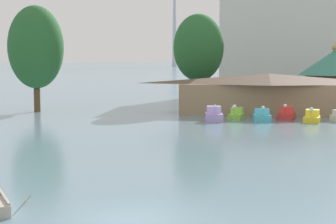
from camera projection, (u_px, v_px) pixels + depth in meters
ground_plane at (131, 221)px, 20.78m from camera, size 2000.00×2000.00×0.00m
pedal_boat_lavender at (214, 115)px, 53.94m from camera, size 1.88×2.43×1.74m
pedal_boat_lime at (237, 114)px, 55.83m from camera, size 1.90×2.57×1.57m
pedal_boat_cyan at (262, 116)px, 53.95m from camera, size 1.79×2.29×1.62m
pedal_boat_red at (286, 114)px, 55.31m from camera, size 2.10×2.66×1.69m
pedal_boat_yellow at (312, 117)px, 53.34m from camera, size 2.13×3.19×1.55m
boathouse at (268, 93)px, 61.21m from camera, size 21.57×6.22×4.59m
green_roof_pavilion at (334, 75)px, 71.67m from camera, size 9.33×9.33×8.05m
shoreline_tree_tall_left at (36, 47)px, 62.91m from camera, size 6.48×6.48×12.45m
shoreline_tree_mid at (199, 48)px, 69.80m from camera, size 6.55×6.55×12.07m
background_building_block at (328, 41)px, 89.97m from camera, size 36.67×13.26×18.44m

